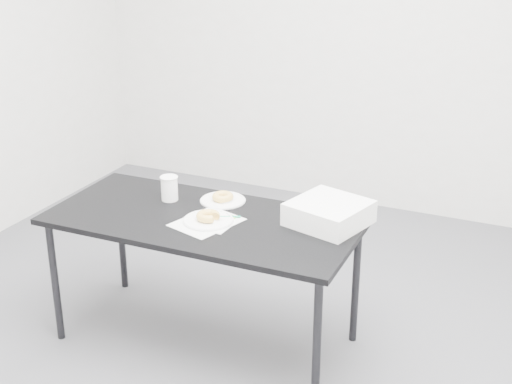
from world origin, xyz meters
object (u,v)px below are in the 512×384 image
at_px(table, 203,227).
at_px(plate_near, 208,220).
at_px(pen, 226,217).
at_px(bakery_box, 329,213).
at_px(donut_far, 223,197).
at_px(scorecard, 207,222).
at_px(donut_near, 208,216).
at_px(coffee_cup, 169,188).
at_px(plate_far, 223,200).

height_order(table, plate_near, plate_near).
distance_m(pen, bakery_box, 0.49).
bearing_deg(pen, donut_far, 94.74).
bearing_deg(donut_far, scorecard, -79.23).
xyz_separation_m(donut_near, bakery_box, (0.52, 0.21, 0.03)).
distance_m(pen, donut_near, 0.09).
bearing_deg(donut_near, donut_far, 101.51).
height_order(coffee_cup, bakery_box, coffee_cup).
bearing_deg(coffee_cup, plate_far, 20.93).
xyz_separation_m(scorecard, pen, (0.06, 0.08, 0.01)).
height_order(scorecard, pen, pen).
distance_m(plate_near, bakery_box, 0.56).
xyz_separation_m(donut_near, plate_far, (-0.05, 0.25, -0.03)).
distance_m(plate_near, donut_far, 0.26).
height_order(pen, donut_far, donut_far).
height_order(scorecard, donut_near, donut_near).
bearing_deg(coffee_cup, pen, -13.69).
bearing_deg(coffee_cup, plate_near, -27.34).
bearing_deg(coffee_cup, donut_far, 20.93).
distance_m(plate_far, donut_far, 0.02).
bearing_deg(donut_near, plate_far, 101.51).
height_order(donut_near, coffee_cup, coffee_cup).
bearing_deg(donut_far, bakery_box, -3.93).
bearing_deg(coffee_cup, donut_near, -27.34).
height_order(table, bakery_box, bakery_box).
bearing_deg(donut_near, scorecard, -94.39).
distance_m(donut_near, donut_far, 0.26).
relative_size(scorecard, plate_far, 1.31).
height_order(donut_far, bakery_box, bakery_box).
distance_m(scorecard, pen, 0.10).
relative_size(table, pen, 10.65).
bearing_deg(bakery_box, plate_far, -168.46).
xyz_separation_m(table, plate_far, (-0.01, 0.22, 0.05)).
xyz_separation_m(plate_far, coffee_cup, (-0.25, -0.10, 0.06)).
height_order(pen, coffee_cup, coffee_cup).
relative_size(plate_far, coffee_cup, 1.82).
relative_size(scorecard, coffee_cup, 2.40).
bearing_deg(scorecard, plate_near, 102.54).
distance_m(scorecard, plate_near, 0.01).
relative_size(scorecard, donut_near, 2.68).
height_order(scorecard, coffee_cup, coffee_cup).
relative_size(pen, coffee_cup, 1.11).
bearing_deg(plate_near, table, 145.78).
relative_size(table, coffee_cup, 11.84).
bearing_deg(donut_near, coffee_cup, 152.66).
distance_m(donut_far, bakery_box, 0.57).
bearing_deg(bakery_box, scorecard, -141.25).
bearing_deg(bakery_box, plate_near, -142.39).
bearing_deg(pen, coffee_cup, 140.24).
xyz_separation_m(plate_near, plate_far, (-0.05, 0.25, -0.00)).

